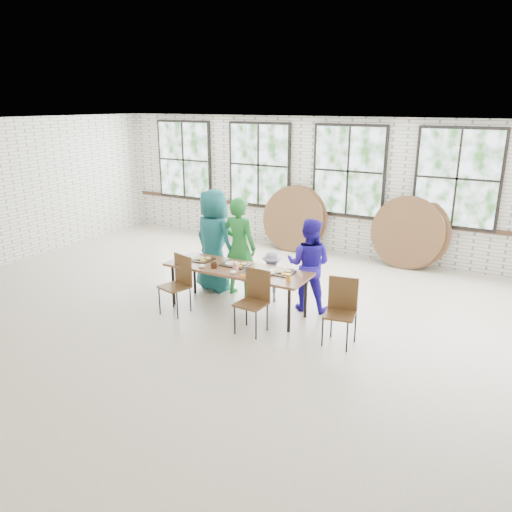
{
  "coord_description": "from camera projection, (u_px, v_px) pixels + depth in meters",
  "views": [
    {
      "loc": [
        3.57,
        -5.9,
        3.29
      ],
      "look_at": [
        0.0,
        0.4,
        1.05
      ],
      "focal_mm": 35.0,
      "sensor_mm": 36.0,
      "label": 1
    }
  ],
  "objects": [
    {
      "name": "room",
      "position": [
        348.0,
        173.0,
        10.71
      ],
      "size": [
        12.0,
        12.0,
        12.0
      ],
      "color": "beige",
      "rests_on": "ground"
    },
    {
      "name": "dining_table",
      "position": [
        237.0,
        271.0,
        8.02
      ],
      "size": [
        2.41,
        0.82,
        0.74
      ],
      "rotation": [
        0.0,
        0.0,
        0.01
      ],
      "color": "brown",
      "rests_on": "ground"
    },
    {
      "name": "chair_near_left",
      "position": [
        179.0,
        279.0,
        8.04
      ],
      "size": [
        0.51,
        0.5,
        0.95
      ],
      "rotation": [
        0.0,
        0.0,
        -0.26
      ],
      "color": "#51351B",
      "rests_on": "ground"
    },
    {
      "name": "chair_near_right",
      "position": [
        255.0,
        295.0,
        7.36
      ],
      "size": [
        0.45,
        0.43,
        0.95
      ],
      "rotation": [
        0.0,
        0.0,
        -0.07
      ],
      "color": "#51351B",
      "rests_on": "ground"
    },
    {
      "name": "chair_spare",
      "position": [
        341.0,
        305.0,
        7.01
      ],
      "size": [
        0.48,
        0.47,
        0.95
      ],
      "rotation": [
        0.0,
        0.0,
        0.17
      ],
      "color": "#51351B",
      "rests_on": "ground"
    },
    {
      "name": "adult_teal",
      "position": [
        214.0,
        240.0,
        8.91
      ],
      "size": [
        1.02,
        0.8,
        1.85
      ],
      "primitive_type": "imported",
      "rotation": [
        0.0,
        0.0,
        2.88
      ],
      "color": "#174C5A",
      "rests_on": "ground"
    },
    {
      "name": "adult_green",
      "position": [
        239.0,
        247.0,
        8.67
      ],
      "size": [
        0.65,
        0.43,
        1.76
      ],
      "primitive_type": "imported",
      "rotation": [
        0.0,
        0.0,
        3.12
      ],
      "color": "#1F762B",
      "rests_on": "ground"
    },
    {
      "name": "toddler",
      "position": [
        272.0,
        277.0,
        8.5
      ],
      "size": [
        0.65,
        0.53,
        0.88
      ],
      "primitive_type": "imported",
      "rotation": [
        0.0,
        0.0,
        3.55
      ],
      "color": "#15123B",
      "rests_on": "ground"
    },
    {
      "name": "adult_blue",
      "position": [
        309.0,
        265.0,
        8.09
      ],
      "size": [
        0.83,
        0.69,
        1.53
      ],
      "primitive_type": "imported",
      "rotation": [
        0.0,
        0.0,
        3.3
      ],
      "color": "#2918AD",
      "rests_on": "ground"
    },
    {
      "name": "tabletop_clutter",
      "position": [
        240.0,
        268.0,
        7.92
      ],
      "size": [
        2.02,
        0.61,
        0.11
      ],
      "color": "black",
      "rests_on": "dining_table"
    },
    {
      "name": "round_tops_leaning",
      "position": [
        349.0,
        225.0,
        10.8
      ],
      "size": [
        4.18,
        0.45,
        1.49
      ],
      "color": "brown",
      "rests_on": "ground"
    }
  ]
}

